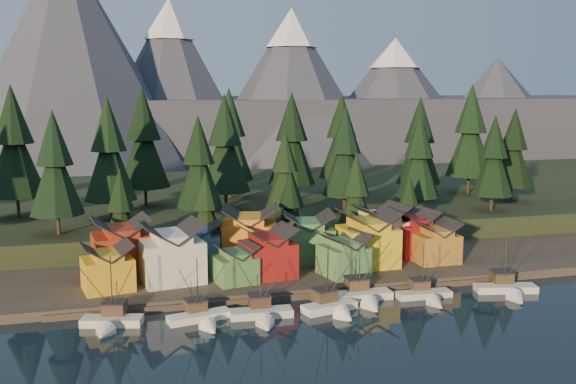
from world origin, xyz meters
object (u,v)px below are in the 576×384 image
object	(u,v)px
boat_0	(110,312)
boat_2	(262,306)
boat_5	(427,289)
house_front_1	(171,251)
house_back_1	(199,243)
boat_6	(509,282)
boat_1	(202,310)
house_back_0	(121,245)
house_front_0	(107,266)
boat_4	(363,288)
boat_3	(333,298)

from	to	relation	value
boat_0	boat_2	world-z (taller)	boat_0
boat_5	house_front_1	bearing A→B (deg)	159.40
boat_2	house_back_1	xyz separation A→B (m)	(-6.13, 25.54, 3.94)
boat_6	boat_5	bearing A→B (deg)	-171.12
boat_1	house_back_0	world-z (taller)	house_back_0
boat_5	house_back_1	xyz separation A→B (m)	(-34.31, 23.46, 4.26)
boat_0	house_back_1	bearing A→B (deg)	69.63
house_front_0	boat_2	bearing A→B (deg)	-46.73
boat_1	boat_5	size ratio (longest dim) A/B	1.02
boat_1	boat_4	bearing A→B (deg)	-5.78
boat_0	boat_1	world-z (taller)	boat_0
boat_6	house_front_1	size ratio (longest dim) A/B	1.02
boat_0	house_front_1	distance (m)	19.26
boat_3	house_back_1	bearing A→B (deg)	110.27
boat_0	boat_5	bearing A→B (deg)	13.86
boat_6	house_back_0	xyz separation A→B (m)	(-62.91, 23.18, 4.85)
boat_2	house_front_1	world-z (taller)	house_front_1
boat_1	house_back_1	bearing A→B (deg)	71.59
boat_2	house_back_1	size ratio (longest dim) A/B	1.25
boat_4	house_front_1	world-z (taller)	house_front_1
boat_3	boat_4	xyz separation A→B (m)	(6.48, 3.67, -0.10)
boat_6	house_front_1	world-z (taller)	house_front_1
boat_2	boat_0	bearing A→B (deg)	177.07
boat_1	house_front_1	bearing A→B (deg)	87.63
boat_0	boat_4	distance (m)	39.79
house_back_1	boat_0	bearing A→B (deg)	-114.73
boat_2	boat_3	bearing A→B (deg)	3.96
boat_1	boat_4	size ratio (longest dim) A/B	0.89
boat_2	house_front_0	bearing A→B (deg)	147.88
house_back_0	house_back_1	xyz separation A→B (m)	(13.95, 1.26, -0.91)
boat_1	house_front_0	xyz separation A→B (m)	(-13.42, 15.08, 3.67)
boat_5	boat_0	bearing A→B (deg)	-179.23
house_front_0	boat_6	bearing A→B (deg)	-24.04
boat_0	boat_1	distance (m)	13.19
boat_0	house_back_0	bearing A→B (deg)	99.06
house_back_1	boat_6	bearing A→B (deg)	-16.57
boat_5	boat_4	bearing A→B (deg)	172.10
house_back_0	house_back_1	world-z (taller)	house_back_0
boat_5	house_back_0	distance (m)	53.37
boat_1	boat_5	xyz separation A→B (m)	(37.16, 1.11, -0.12)
house_front_0	house_back_1	xyz separation A→B (m)	(16.28, 9.49, 0.47)
boat_3	house_front_1	distance (m)	29.59
boat_0	boat_3	world-z (taller)	boat_3
boat_3	house_front_1	world-z (taller)	house_front_1
boat_1	boat_2	world-z (taller)	boat_2
house_front_0	house_back_1	bearing A→B (deg)	19.11
boat_5	house_back_1	bearing A→B (deg)	146.87
house_back_0	house_back_1	distance (m)	14.04
boat_0	house_back_0	distance (m)	22.38
boat_4	boat_5	size ratio (longest dim) A/B	1.15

